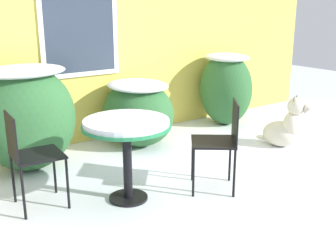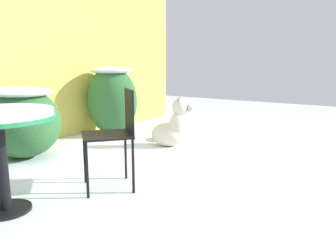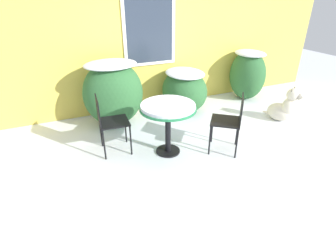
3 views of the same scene
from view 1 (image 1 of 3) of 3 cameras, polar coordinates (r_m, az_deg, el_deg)
ground_plane at (r=4.27m, az=4.75°, el=-8.96°), size 16.00×16.00×0.00m
house_wall at (r=5.72m, az=-9.69°, el=12.02°), size 8.00×0.10×2.80m
shrub_left at (r=4.89m, az=-18.57°, el=1.33°), size 1.08×0.90×1.18m
shrub_middle at (r=5.52m, az=-4.06°, el=2.08°), size 0.87×1.05×0.86m
shrub_right at (r=6.52m, az=7.83°, el=5.27°), size 0.72×0.88×1.10m
patio_table at (r=3.90m, az=-5.64°, el=-0.77°), size 0.83×0.83×0.80m
patio_chair_near_table at (r=3.97m, az=-18.31°, el=-3.53°), size 0.46×0.46×0.91m
patio_chair_far_side at (r=4.19m, az=7.14°, el=-1.76°), size 0.60×0.60×0.91m
dog at (r=5.69m, az=15.64°, el=-0.23°), size 0.51×0.65×0.69m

